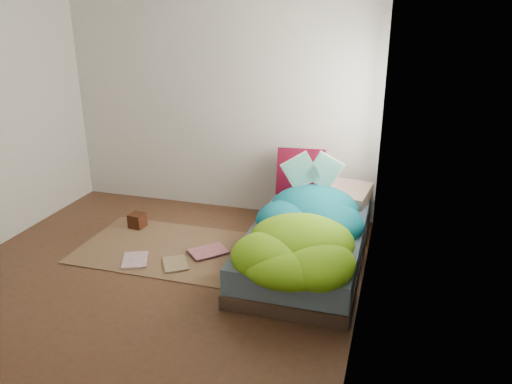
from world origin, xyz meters
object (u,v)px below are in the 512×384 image
(wooden_box, at_px, (137,220))
(open_book, at_px, (313,161))
(floor_book_b, at_px, (203,247))
(bed, at_px, (307,243))
(floor_book_a, at_px, (123,261))
(pillow_magenta, at_px, (301,172))

(wooden_box, bearing_deg, open_book, 7.45)
(open_book, xyz_separation_m, floor_book_b, (-0.95, -0.50, -0.80))
(bed, xyz_separation_m, open_book, (-0.05, 0.43, 0.66))
(open_book, relative_size, floor_book_a, 1.55)
(pillow_magenta, distance_m, wooden_box, 1.80)
(floor_book_b, bearing_deg, floor_book_a, -97.77)
(open_book, bearing_deg, floor_book_b, -169.63)
(floor_book_a, bearing_deg, bed, -4.85)
(open_book, bearing_deg, bed, -100.55)
(pillow_magenta, relative_size, floor_book_b, 1.45)
(pillow_magenta, bearing_deg, open_book, -69.59)
(bed, distance_m, wooden_box, 1.87)
(wooden_box, bearing_deg, pillow_magenta, 20.02)
(bed, relative_size, open_book, 4.19)
(floor_book_b, bearing_deg, wooden_box, -153.18)
(wooden_box, distance_m, floor_book_a, 0.78)
(pillow_magenta, xyz_separation_m, wooden_box, (-1.62, -0.59, -0.50))
(pillow_magenta, xyz_separation_m, floor_book_b, (-0.77, -0.86, -0.56))
(floor_book_a, bearing_deg, pillow_magenta, 20.42)
(open_book, relative_size, floor_book_b, 1.41)
(pillow_magenta, distance_m, floor_book_a, 1.99)
(wooden_box, height_order, floor_book_a, wooden_box)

